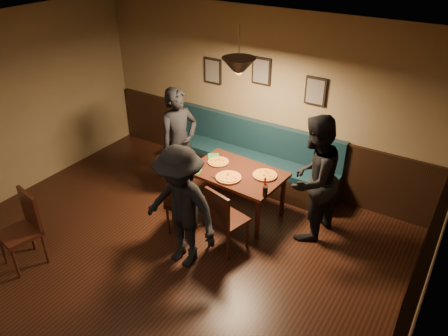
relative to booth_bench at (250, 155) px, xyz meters
name	(u,v)px	position (x,y,z in m)	size (l,w,h in m)	color
floor	(115,304)	(0.00, -3.20, -0.50)	(7.00, 7.00, 0.00)	black
ceiling	(72,68)	(0.00, -3.20, 2.30)	(7.00, 7.00, 0.00)	silver
wall_back	(261,98)	(0.00, 0.30, 0.90)	(6.00, 6.00, 0.00)	#8C704F
wainscot	(258,149)	(0.00, 0.27, 0.00)	(5.88, 0.06, 1.00)	black
booth_bench	(250,155)	(0.00, 0.00, 0.00)	(3.00, 0.60, 1.00)	#0F232D
window_frame	(420,282)	(2.96, -2.70, 1.00)	(0.06, 2.56, 1.86)	black
window_glass	(416,281)	(2.93, -2.70, 1.00)	(2.40, 2.40, 0.00)	black
picture_left	(213,71)	(-0.90, 0.27, 1.20)	(0.32, 0.04, 0.42)	black
picture_center	(261,71)	(0.00, 0.27, 1.35)	(0.32, 0.04, 0.42)	black
picture_right	(316,91)	(0.90, 0.27, 1.20)	(0.32, 0.04, 0.42)	black
pendant_lamp	(239,68)	(0.27, -0.89, 1.75)	(0.44, 0.44, 0.25)	black
dining_table	(237,192)	(0.27, -0.89, -0.14)	(1.34, 0.86, 0.72)	black
chair_near_left	(185,201)	(-0.11, -1.63, -0.01)	(0.44, 0.44, 0.99)	black
chair_near_right	(228,218)	(0.59, -1.64, -0.02)	(0.43, 0.43, 0.96)	black
diner_left	(179,143)	(-0.78, -0.86, 0.38)	(0.64, 0.42, 1.77)	black
diner_right	(313,179)	(1.38, -0.78, 0.40)	(0.87, 0.68, 1.80)	black
diner_front	(181,208)	(0.23, -2.17, 0.33)	(1.07, 0.62, 1.66)	black
pizza_a	(218,162)	(-0.10, -0.82, 0.23)	(0.31, 0.31, 0.04)	orange
pizza_b	(229,177)	(0.27, -1.12, 0.24)	(0.36, 0.36, 0.04)	gold
pizza_c	(265,175)	(0.67, -0.78, 0.24)	(0.35, 0.35, 0.04)	orange
soda_glass	(265,191)	(0.90, -1.23, 0.29)	(0.07, 0.07, 0.15)	black
tabasco_bottle	(265,180)	(0.77, -0.97, 0.28)	(0.03, 0.03, 0.13)	#A90B05
napkin_a	(214,156)	(-0.28, -0.67, 0.22)	(0.17, 0.17, 0.01)	#1D6E2D
napkin_b	(196,171)	(-0.24, -1.19, 0.22)	(0.15, 0.15, 0.01)	#1D6E20
cutlery_set	(220,181)	(0.21, -1.24, 0.22)	(0.02, 0.21, 0.00)	white
cafe_chair_far	(19,232)	(-1.45, -3.30, 0.00)	(0.44, 0.44, 1.00)	black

